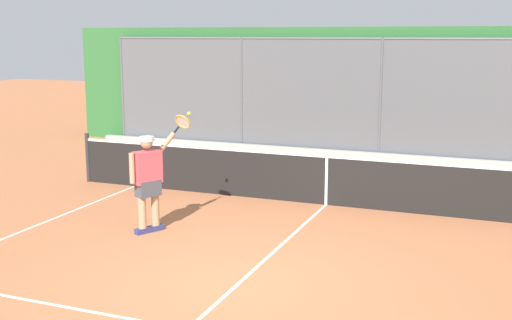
% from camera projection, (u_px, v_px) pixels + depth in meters
% --- Properties ---
extents(ground_plane, '(60.00, 60.00, 0.00)m').
position_uv_depth(ground_plane, '(238.00, 284.00, 8.36)').
color(ground_plane, '#B76B42').
extents(fence_backdrop, '(18.57, 1.37, 3.37)m').
position_uv_depth(fence_backdrop, '(385.00, 92.00, 17.18)').
color(fence_backdrop, '#565B60').
rests_on(fence_backdrop, ground).
extents(tennis_net, '(10.85, 0.09, 1.07)m').
position_uv_depth(tennis_net, '(327.00, 179.00, 12.15)').
color(tennis_net, '#2D2D2D').
rests_on(tennis_net, ground).
extents(tennis_player, '(0.58, 1.32, 1.88)m').
position_uv_depth(tennis_player, '(149.00, 177.00, 10.41)').
color(tennis_player, navy).
rests_on(tennis_player, ground).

